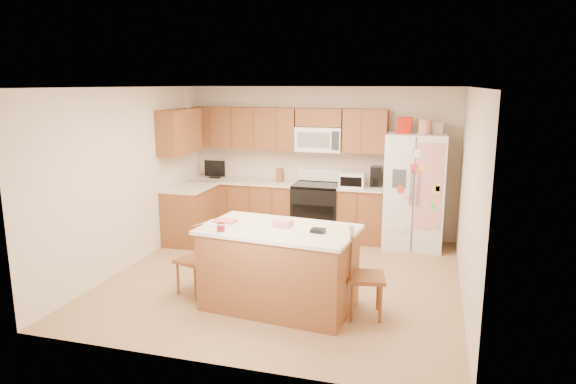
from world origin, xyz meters
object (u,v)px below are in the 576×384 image
(stove, at_px, (317,210))
(refrigerator, at_px, (415,190))
(windsor_chair_left, at_px, (196,259))
(windsor_chair_back, at_px, (286,255))
(island, at_px, (279,267))
(windsor_chair_right, at_px, (364,276))

(stove, xyz_separation_m, refrigerator, (1.57, -0.06, 0.45))
(windsor_chair_left, bearing_deg, refrigerator, 47.07)
(stove, bearing_deg, refrigerator, -2.30)
(stove, relative_size, windsor_chair_left, 1.22)
(windsor_chair_back, bearing_deg, refrigerator, 55.43)
(stove, xyz_separation_m, windsor_chair_back, (0.10, -2.20, -0.05))
(windsor_chair_left, relative_size, windsor_chair_back, 1.04)
(island, xyz_separation_m, windsor_chair_back, (-0.09, 0.61, -0.06))
(stove, height_order, refrigerator, refrigerator)
(stove, relative_size, island, 0.62)
(island, distance_m, windsor_chair_left, 1.09)
(refrigerator, distance_m, island, 3.11)
(refrigerator, height_order, windsor_chair_left, refrigerator)
(refrigerator, bearing_deg, windsor_chair_right, -98.67)
(island, distance_m, windsor_chair_back, 0.61)
(windsor_chair_left, distance_m, windsor_chair_right, 2.06)
(windsor_chair_left, bearing_deg, stove, 71.70)
(island, bearing_deg, windsor_chair_right, 1.55)
(windsor_chair_right, bearing_deg, windsor_chair_back, 151.35)
(stove, relative_size, windsor_chair_right, 1.15)
(windsor_chair_right, bearing_deg, refrigerator, 81.33)
(stove, height_order, windsor_chair_back, stove)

